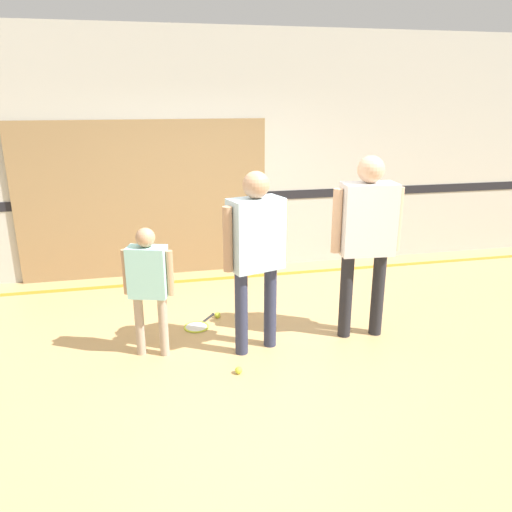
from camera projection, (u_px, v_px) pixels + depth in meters
ground_plane at (236, 347)px, 4.91m from camera, size 16.00×16.00×0.00m
wall_back at (203, 156)px, 6.63m from camera, size 16.00×0.07×3.20m
wall_panel at (144, 200)px, 6.59m from camera, size 3.26×0.05×2.07m
floor_stripe at (211, 279)px, 6.71m from camera, size 14.40×0.10×0.01m
person_instructor at (256, 244)px, 4.55m from camera, size 0.63×0.40×1.74m
person_student_left at (148, 279)px, 4.55m from camera, size 0.46×0.29×1.25m
person_student_right at (367, 228)px, 4.83m from camera, size 0.70×0.32×1.84m
racket_spare_on_floor at (198, 326)px, 5.34m from camera, size 0.42×0.48×0.03m
tennis_ball_near_instructor at (239, 370)px, 4.44m from camera, size 0.07×0.07×0.07m
tennis_ball_by_spare_racket at (218, 315)px, 5.54m from camera, size 0.07×0.07×0.07m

